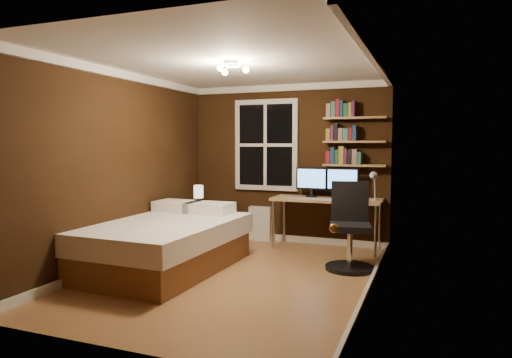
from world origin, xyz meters
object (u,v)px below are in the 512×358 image
(desk, at_px, (327,202))
(desk_lamp, at_px, (374,186))
(bed, at_px, (161,243))
(radiator, at_px, (260,224))
(office_chair, at_px, (350,235))
(bedside_lamp, at_px, (199,199))
(nightstand, at_px, (199,228))
(monitor_right, at_px, (342,183))
(monitor_left, at_px, (312,182))

(desk, bearing_deg, desk_lamp, -10.00)
(desk, bearing_deg, bed, -133.52)
(bed, xyz_separation_m, radiator, (0.58, 2.02, -0.05))
(desk, relative_size, desk_lamp, 3.66)
(bed, bearing_deg, desk_lamp, 36.44)
(office_chair, bearing_deg, bedside_lamp, 154.19)
(nightstand, xyz_separation_m, bedside_lamp, (0.00, 0.00, 0.46))
(bedside_lamp, height_order, desk_lamp, desk_lamp)
(bedside_lamp, height_order, desk, bedside_lamp)
(radiator, xyz_separation_m, desk_lamp, (1.83, -0.34, 0.71))
(bed, xyz_separation_m, desk, (1.71, 1.80, 0.38))
(bedside_lamp, height_order, monitor_right, monitor_right)
(bed, distance_m, bedside_lamp, 1.54)
(nightstand, distance_m, office_chair, 2.56)
(desk, distance_m, monitor_left, 0.39)
(bedside_lamp, bearing_deg, desk_lamp, 4.61)
(bed, distance_m, monitor_left, 2.48)
(radiator, xyz_separation_m, office_chair, (1.64, -1.18, 0.15))
(radiator, height_order, monitor_left, monitor_left)
(radiator, bearing_deg, nightstand, -146.32)
(bed, bearing_deg, bedside_lamp, 101.30)
(nightstand, bearing_deg, bedside_lamp, 0.00)
(nightstand, xyz_separation_m, radiator, (0.83, 0.55, 0.03))
(radiator, height_order, desk, desk)
(nightstand, xyz_separation_m, monitor_left, (1.71, 0.42, 0.75))
(monitor_left, height_order, monitor_right, same)
(monitor_right, height_order, office_chair, monitor_right)
(radiator, bearing_deg, bedside_lamp, -146.32)
(nightstand, xyz_separation_m, desk, (1.97, 0.34, 0.46))
(bedside_lamp, distance_m, radiator, 1.09)
(radiator, bearing_deg, office_chair, -35.72)
(monitor_left, height_order, office_chair, monitor_left)
(bedside_lamp, relative_size, office_chair, 0.40)
(radiator, relative_size, monitor_left, 1.15)
(nightstand, bearing_deg, office_chair, -29.34)
(desk, distance_m, desk_lamp, 0.76)
(nightstand, height_order, monitor_right, monitor_right)
(desk, height_order, desk_lamp, desk_lamp)
(monitor_right, bearing_deg, bedside_lamp, -169.15)
(desk_lamp, bearing_deg, monitor_right, 157.11)
(bed, xyz_separation_m, desk_lamp, (2.41, 1.68, 0.66))
(bed, height_order, radiator, bed)
(desk_lamp, distance_m, office_chair, 1.03)
(bed, relative_size, desk_lamp, 5.13)
(nightstand, height_order, radiator, radiator)
(bed, height_order, office_chair, office_chair)
(office_chair, bearing_deg, monitor_left, 114.44)
(desk_lamp, bearing_deg, monitor_left, 167.90)
(monitor_right, bearing_deg, radiator, 174.20)
(radiator, distance_m, monitor_right, 1.53)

